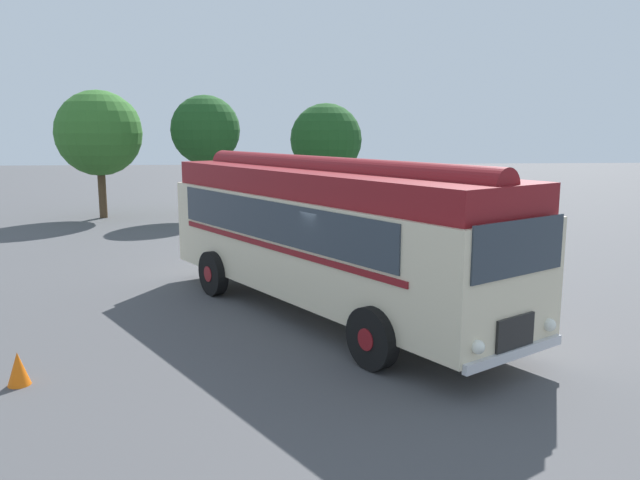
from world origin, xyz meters
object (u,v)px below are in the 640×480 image
Objects in this scene: car_near_left at (287,214)px; vintage_bus at (326,230)px; car_mid_left at (351,212)px; traffic_cone at (18,369)px.

vintage_bus is at bearing -86.74° from car_near_left.
car_near_left is 2.54m from car_mid_left.
traffic_cone is (-7.17, -14.31, -0.57)m from car_mid_left.
vintage_bus is 10.35m from car_near_left.
car_near_left is (-0.59, 10.28, -1.05)m from vintage_bus.
car_mid_left is 7.78× the size of traffic_cone.
vintage_bus is 2.30× the size of car_mid_left.
car_mid_left is at bearing 79.91° from vintage_bus.
vintage_bus reaches higher than car_mid_left.
traffic_cone is (-5.26, -3.56, -1.62)m from vintage_bus.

